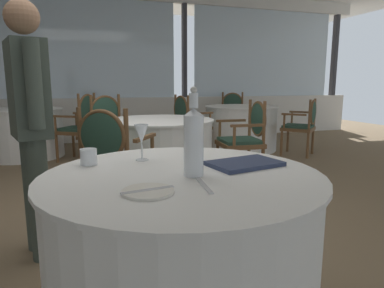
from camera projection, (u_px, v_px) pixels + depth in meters
The scene contains 22 objects.
ground_plane at pixel (111, 216), 2.94m from camera, with size 15.29×15.29×0.00m, color #756047.
window_wall_far at pixel (91, 81), 6.53m from camera, with size 11.76×0.14×2.95m.
foreground_table at pixel (183, 253), 1.53m from camera, with size 1.20×1.20×0.75m.
side_plate at pixel (148, 191), 1.20m from camera, with size 0.19×0.19×0.01m, color silver.
butter_knife at pixel (148, 190), 1.20m from camera, with size 0.19×0.02×0.00m, color silver.
dinner_fork at pixel (204, 185), 1.28m from camera, with size 0.21×0.02×0.00m, color silver.
water_bottle at pixel (194, 140), 1.40m from camera, with size 0.08×0.08×0.37m.
wine_glass at pixel (141, 135), 1.69m from camera, with size 0.07×0.07×0.18m.
water_tumbler at pixel (89, 157), 1.61m from camera, with size 0.08×0.08×0.08m, color white.
menu_book at pixel (245, 164), 1.59m from camera, with size 0.33×0.21×0.02m, color #2D3856.
background_table_1 at pixel (241, 128), 5.87m from camera, with size 1.25×1.25×0.75m.
dining_chair_1_0 at pixel (233, 113), 6.88m from camera, with size 0.62×0.57×0.96m.
dining_chair_1_1 at pixel (188, 120), 5.31m from camera, with size 0.55×0.61×0.96m.
dining_chair_1_2 at pixel (304, 123), 5.34m from camera, with size 0.66×0.66×0.89m.
background_table_2 at pixel (159, 153), 3.72m from camera, with size 1.18×1.18×0.75m.
dining_chair_2_0 at pixel (111, 155), 2.73m from camera, with size 0.66×0.64×0.95m.
dining_chair_2_1 at pixel (247, 134), 3.92m from camera, with size 0.50×0.56×0.94m.
dining_chair_2_2 at pixel (111, 126), 4.41m from camera, with size 0.64×0.61×0.99m.
background_table_3 at pixel (24, 133), 5.26m from camera, with size 1.18×1.18×0.75m.
dining_chair_3_0 at pixel (35, 116), 6.20m from camera, with size 0.56×0.49×0.94m.
dining_chair_3_2 at pixel (81, 122), 4.95m from camera, with size 0.64×0.66×0.99m.
diner_person_1 at pixel (30, 117), 2.14m from camera, with size 0.29×0.51×1.62m.
Camera 1 is at (-0.18, -2.87, 1.13)m, focal length 31.90 mm.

